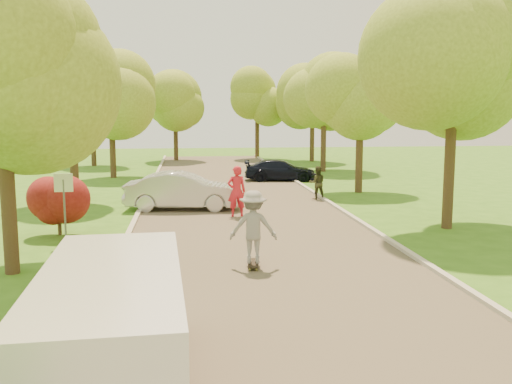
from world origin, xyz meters
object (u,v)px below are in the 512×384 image
street_sign (64,194)px  person_striped (237,191)px  skateboarder (253,227)px  person_olive (317,183)px  silver_sedan (183,191)px  dark_sedan (280,170)px  minivan (112,330)px  longboard (253,263)px

street_sign → person_striped: size_ratio=1.11×
skateboarder → person_olive: skateboarder is taller
silver_sedan → dark_sedan: (5.60, 9.35, -0.17)m
person_striped → dark_sedan: bearing=-111.9°
skateboarder → person_olive: bearing=-103.8°
person_striped → minivan: bearing=73.4°
dark_sedan → person_striped: person_striped is taller
street_sign → silver_sedan: (3.50, 5.93, -0.79)m
street_sign → person_olive: bearing=39.5°
minivan → person_olive: bearing=65.5°
person_striped → person_olive: 5.61m
person_striped → silver_sedan: bearing=-47.3°
minivan → dark_sedan: bearing=72.7°
street_sign → dark_sedan: street_sign is taller
person_olive → dark_sedan: bearing=-82.2°
street_sign → silver_sedan: 6.93m
skateboarder → silver_sedan: bearing=-71.3°
silver_sedan → skateboarder: 9.31m
silver_sedan → skateboarder: (1.85, -9.12, 0.29)m
person_olive → person_striped: bearing=47.6°
skateboarder → person_olive: size_ratio=1.23×
minivan → longboard: minivan is taller
person_olive → minivan: bearing=72.1°
longboard → minivan: bearing=74.1°
dark_sedan → longboard: 18.85m
longboard → person_olive: (4.25, 11.08, 0.66)m
person_olive → skateboarder: bearing=72.9°
longboard → skateboarder: (-0.00, -0.00, 0.96)m
person_olive → longboard: bearing=72.9°
street_sign → minivan: street_sign is taller
street_sign → dark_sedan: bearing=59.2°
street_sign → skateboarder: size_ratio=1.15×
skateboarder → person_olive: 11.87m
longboard → person_striped: size_ratio=0.51×
street_sign → person_olive: street_sign is taller
minivan → longboard: size_ratio=5.05×
street_sign → person_olive: size_ratio=1.42×
person_olive → silver_sedan: bearing=21.8°
silver_sedan → person_olive: silver_sedan is taller
person_striped → street_sign: bearing=31.6°
dark_sedan → longboard: bearing=175.3°
longboard → silver_sedan: bearing=-71.3°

